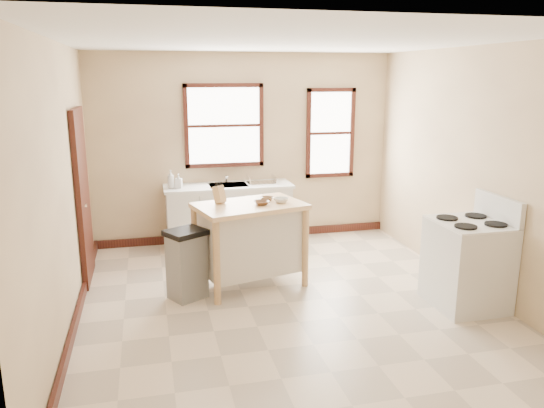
{
  "coord_description": "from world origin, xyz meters",
  "views": [
    {
      "loc": [
        -1.43,
        -5.3,
        2.47
      ],
      "look_at": [
        -0.07,
        0.4,
        1.04
      ],
      "focal_mm": 35.0,
      "sensor_mm": 36.0,
      "label": 1
    }
  ],
  "objects_px": {
    "pepper_grinder": "(223,196)",
    "trash_bin": "(187,264)",
    "dish_rack": "(261,180)",
    "soap_bottle_b": "(179,181)",
    "bowl_a": "(262,203)",
    "bowl_b": "(267,199)",
    "knife_block": "(219,195)",
    "soap_bottle_a": "(171,179)",
    "kitchen_island": "(250,245)",
    "gas_stove": "(468,252)",
    "bowl_c": "(281,200)"
  },
  "relations": [
    {
      "from": "bowl_c",
      "to": "gas_stove",
      "type": "distance_m",
      "value": 2.16
    },
    {
      "from": "bowl_c",
      "to": "dish_rack",
      "type": "bearing_deg",
      "value": 86.22
    },
    {
      "from": "dish_rack",
      "to": "knife_block",
      "type": "height_order",
      "value": "knife_block"
    },
    {
      "from": "soap_bottle_a",
      "to": "gas_stove",
      "type": "xyz_separation_m",
      "value": [
        3.01,
        -2.66,
        -0.44
      ]
    },
    {
      "from": "bowl_a",
      "to": "pepper_grinder",
      "type": "bearing_deg",
      "value": 152.09
    },
    {
      "from": "pepper_grinder",
      "to": "gas_stove",
      "type": "distance_m",
      "value": 2.82
    },
    {
      "from": "kitchen_island",
      "to": "pepper_grinder",
      "type": "xyz_separation_m",
      "value": [
        -0.29,
        0.15,
        0.58
      ]
    },
    {
      "from": "dish_rack",
      "to": "pepper_grinder",
      "type": "relative_size",
      "value": 2.72
    },
    {
      "from": "bowl_a",
      "to": "gas_stove",
      "type": "relative_size",
      "value": 0.15
    },
    {
      "from": "trash_bin",
      "to": "gas_stove",
      "type": "distance_m",
      "value": 3.09
    },
    {
      "from": "dish_rack",
      "to": "gas_stove",
      "type": "xyz_separation_m",
      "value": [
        1.7,
        -2.69,
        -0.36
      ]
    },
    {
      "from": "pepper_grinder",
      "to": "bowl_b",
      "type": "height_order",
      "value": "pepper_grinder"
    },
    {
      "from": "kitchen_island",
      "to": "knife_block",
      "type": "xyz_separation_m",
      "value": [
        -0.34,
        0.1,
        0.6
      ]
    },
    {
      "from": "dish_rack",
      "to": "bowl_c",
      "type": "relative_size",
      "value": 2.33
    },
    {
      "from": "soap_bottle_b",
      "to": "kitchen_island",
      "type": "xyz_separation_m",
      "value": [
        0.72,
        -1.53,
        -0.52
      ]
    },
    {
      "from": "dish_rack",
      "to": "gas_stove",
      "type": "bearing_deg",
      "value": -46.12
    },
    {
      "from": "knife_block",
      "to": "bowl_b",
      "type": "height_order",
      "value": "knife_block"
    },
    {
      "from": "bowl_b",
      "to": "knife_block",
      "type": "bearing_deg",
      "value": -176.73
    },
    {
      "from": "pepper_grinder",
      "to": "trash_bin",
      "type": "relative_size",
      "value": 0.19
    },
    {
      "from": "soap_bottle_b",
      "to": "dish_rack",
      "type": "xyz_separation_m",
      "value": [
        1.2,
        0.04,
        -0.05
      ]
    },
    {
      "from": "dish_rack",
      "to": "bowl_b",
      "type": "bearing_deg",
      "value": -87.96
    },
    {
      "from": "soap_bottle_a",
      "to": "trash_bin",
      "type": "xyz_separation_m",
      "value": [
        0.06,
        -1.75,
        -0.65
      ]
    },
    {
      "from": "bowl_a",
      "to": "knife_block",
      "type": "bearing_deg",
      "value": 160.0
    },
    {
      "from": "bowl_a",
      "to": "gas_stove",
      "type": "bearing_deg",
      "value": -27.21
    },
    {
      "from": "kitchen_island",
      "to": "dish_rack",
      "type": "bearing_deg",
      "value": 58.44
    },
    {
      "from": "dish_rack",
      "to": "gas_stove",
      "type": "relative_size",
      "value": 0.33
    },
    {
      "from": "soap_bottle_a",
      "to": "knife_block",
      "type": "height_order",
      "value": "knife_block"
    },
    {
      "from": "pepper_grinder",
      "to": "bowl_a",
      "type": "relative_size",
      "value": 0.81
    },
    {
      "from": "bowl_b",
      "to": "trash_bin",
      "type": "height_order",
      "value": "bowl_b"
    },
    {
      "from": "gas_stove",
      "to": "bowl_b",
      "type": "bearing_deg",
      "value": 147.03
    },
    {
      "from": "soap_bottle_b",
      "to": "bowl_c",
      "type": "xyz_separation_m",
      "value": [
        1.1,
        -1.55,
        0.01
      ]
    },
    {
      "from": "soap_bottle_b",
      "to": "bowl_b",
      "type": "height_order",
      "value": "soap_bottle_b"
    },
    {
      "from": "knife_block",
      "to": "trash_bin",
      "type": "bearing_deg",
      "value": 178.41
    },
    {
      "from": "knife_block",
      "to": "dish_rack",
      "type": "bearing_deg",
      "value": 22.49
    },
    {
      "from": "soap_bottle_a",
      "to": "trash_bin",
      "type": "distance_m",
      "value": 1.87
    },
    {
      "from": "dish_rack",
      "to": "bowl_a",
      "type": "distance_m",
      "value": 1.67
    },
    {
      "from": "soap_bottle_a",
      "to": "bowl_a",
      "type": "xyz_separation_m",
      "value": [
        0.96,
        -1.6,
        -0.02
      ]
    },
    {
      "from": "dish_rack",
      "to": "soap_bottle_b",
      "type": "bearing_deg",
      "value": -166.64
    },
    {
      "from": "bowl_c",
      "to": "gas_stove",
      "type": "bearing_deg",
      "value": -31.46
    },
    {
      "from": "dish_rack",
      "to": "bowl_a",
      "type": "xyz_separation_m",
      "value": [
        -0.35,
        -1.63,
        0.06
      ]
    },
    {
      "from": "bowl_a",
      "to": "gas_stove",
      "type": "xyz_separation_m",
      "value": [
        2.05,
        -1.05,
        -0.42
      ]
    },
    {
      "from": "soap_bottle_a",
      "to": "trash_bin",
      "type": "height_order",
      "value": "soap_bottle_a"
    },
    {
      "from": "soap_bottle_a",
      "to": "soap_bottle_b",
      "type": "height_order",
      "value": "soap_bottle_a"
    },
    {
      "from": "soap_bottle_b",
      "to": "bowl_a",
      "type": "relative_size",
      "value": 1.08
    },
    {
      "from": "trash_bin",
      "to": "bowl_c",
      "type": "bearing_deg",
      "value": -20.7
    },
    {
      "from": "dish_rack",
      "to": "bowl_b",
      "type": "relative_size",
      "value": 2.55
    },
    {
      "from": "bowl_c",
      "to": "gas_stove",
      "type": "xyz_separation_m",
      "value": [
        1.8,
        -1.1,
        -0.42
      ]
    },
    {
      "from": "bowl_a",
      "to": "bowl_b",
      "type": "xyz_separation_m",
      "value": [
        0.11,
        0.2,
        -0.0
      ]
    },
    {
      "from": "soap_bottle_a",
      "to": "bowl_a",
      "type": "relative_size",
      "value": 1.4
    },
    {
      "from": "knife_block",
      "to": "pepper_grinder",
      "type": "distance_m",
      "value": 0.08
    }
  ]
}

